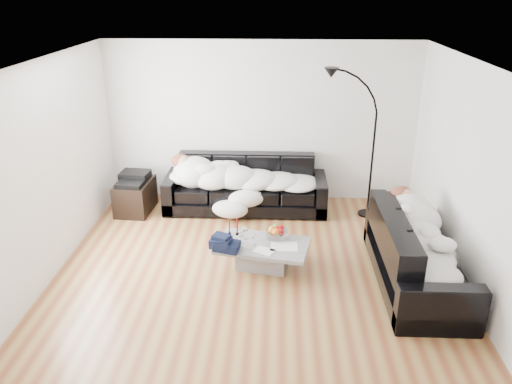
{
  "coord_description": "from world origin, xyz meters",
  "views": [
    {
      "loc": [
        0.27,
        -5.62,
        3.4
      ],
      "look_at": [
        0.0,
        0.3,
        0.9
      ],
      "focal_mm": 35.0,
      "sensor_mm": 36.0,
      "label": 1
    }
  ],
  "objects_px": {
    "floor_lamp": "(373,154)",
    "sleeper_back": "(245,173)",
    "sofa_right": "(418,251)",
    "fruit_bowl": "(277,232)",
    "wine_glass_c": "(254,239)",
    "stereo": "(133,178)",
    "candle_right": "(237,226)",
    "shoes": "(274,246)",
    "sofa_back": "(246,184)",
    "av_cabinet": "(135,196)",
    "wine_glass_b": "(241,238)",
    "wine_glass_a": "(245,233)",
    "coffee_table": "(262,255)",
    "sleeper_right": "(420,235)",
    "candle_left": "(229,227)"
  },
  "relations": [
    {
      "from": "sleeper_right",
      "to": "candle_left",
      "type": "distance_m",
      "value": 2.38
    },
    {
      "from": "sofa_right",
      "to": "candle_right",
      "type": "bearing_deg",
      "value": 77.25
    },
    {
      "from": "wine_glass_b",
      "to": "stereo",
      "type": "distance_m",
      "value": 2.44
    },
    {
      "from": "candle_left",
      "to": "shoes",
      "type": "xyz_separation_m",
      "value": [
        0.58,
        0.21,
        -0.39
      ]
    },
    {
      "from": "sleeper_back",
      "to": "coffee_table",
      "type": "relative_size",
      "value": 1.88
    },
    {
      "from": "sofa_back",
      "to": "av_cabinet",
      "type": "xyz_separation_m",
      "value": [
        -1.75,
        -0.17,
        -0.17
      ]
    },
    {
      "from": "sofa_back",
      "to": "floor_lamp",
      "type": "relative_size",
      "value": 1.27
    },
    {
      "from": "sofa_back",
      "to": "floor_lamp",
      "type": "bearing_deg",
      "value": -4.15
    },
    {
      "from": "candle_right",
      "to": "shoes",
      "type": "xyz_separation_m",
      "value": [
        0.48,
        0.23,
        -0.4
      ]
    },
    {
      "from": "sleeper_right",
      "to": "av_cabinet",
      "type": "xyz_separation_m",
      "value": [
        -3.96,
        1.89,
        -0.39
      ]
    },
    {
      "from": "coffee_table",
      "to": "stereo",
      "type": "xyz_separation_m",
      "value": [
        -2.09,
        1.63,
        0.4
      ]
    },
    {
      "from": "stereo",
      "to": "sleeper_back",
      "type": "bearing_deg",
      "value": 8.56
    },
    {
      "from": "sleeper_right",
      "to": "stereo",
      "type": "bearing_deg",
      "value": 64.45
    },
    {
      "from": "sleeper_right",
      "to": "floor_lamp",
      "type": "bearing_deg",
      "value": 7.87
    },
    {
      "from": "sofa_back",
      "to": "floor_lamp",
      "type": "xyz_separation_m",
      "value": [
        1.94,
        -0.14,
        0.59
      ]
    },
    {
      "from": "sofa_back",
      "to": "coffee_table",
      "type": "bearing_deg",
      "value": -79.5
    },
    {
      "from": "coffee_table",
      "to": "av_cabinet",
      "type": "height_order",
      "value": "av_cabinet"
    },
    {
      "from": "wine_glass_a",
      "to": "floor_lamp",
      "type": "bearing_deg",
      "value": 39.82
    },
    {
      "from": "candle_right",
      "to": "shoes",
      "type": "distance_m",
      "value": 0.67
    },
    {
      "from": "candle_left",
      "to": "floor_lamp",
      "type": "height_order",
      "value": "floor_lamp"
    },
    {
      "from": "coffee_table",
      "to": "candle_right",
      "type": "bearing_deg",
      "value": 145.55
    },
    {
      "from": "shoes",
      "to": "av_cabinet",
      "type": "height_order",
      "value": "av_cabinet"
    },
    {
      "from": "sleeper_back",
      "to": "candle_left",
      "type": "distance_m",
      "value": 1.51
    },
    {
      "from": "av_cabinet",
      "to": "candle_right",
      "type": "bearing_deg",
      "value": -34.6
    },
    {
      "from": "sofa_right",
      "to": "fruit_bowl",
      "type": "distance_m",
      "value": 1.75
    },
    {
      "from": "candle_right",
      "to": "wine_glass_a",
      "type": "bearing_deg",
      "value": -43.63
    },
    {
      "from": "sleeper_back",
      "to": "wine_glass_a",
      "type": "xyz_separation_m",
      "value": [
        0.11,
        -1.62,
        -0.21
      ]
    },
    {
      "from": "fruit_bowl",
      "to": "wine_glass_b",
      "type": "xyz_separation_m",
      "value": [
        -0.45,
        -0.18,
        -0.01
      ]
    },
    {
      "from": "wine_glass_c",
      "to": "candle_right",
      "type": "xyz_separation_m",
      "value": [
        -0.24,
        0.27,
        0.04
      ]
    },
    {
      "from": "candle_right",
      "to": "coffee_table",
      "type": "bearing_deg",
      "value": -34.45
    },
    {
      "from": "sofa_right",
      "to": "shoes",
      "type": "bearing_deg",
      "value": 67.21
    },
    {
      "from": "sleeper_back",
      "to": "wine_glass_a",
      "type": "distance_m",
      "value": 1.64
    },
    {
      "from": "sleeper_back",
      "to": "fruit_bowl",
      "type": "bearing_deg",
      "value": -71.86
    },
    {
      "from": "sofa_right",
      "to": "stereo",
      "type": "height_order",
      "value": "sofa_right"
    },
    {
      "from": "sleeper_back",
      "to": "sofa_back",
      "type": "bearing_deg",
      "value": 90.0
    },
    {
      "from": "shoes",
      "to": "stereo",
      "type": "xyz_separation_m",
      "value": [
        -2.22,
        1.16,
        0.51
      ]
    },
    {
      "from": "floor_lamp",
      "to": "sofa_right",
      "type": "bearing_deg",
      "value": -103.1
    },
    {
      "from": "shoes",
      "to": "candle_right",
      "type": "bearing_deg",
      "value": -170.87
    },
    {
      "from": "shoes",
      "to": "wine_glass_a",
      "type": "bearing_deg",
      "value": -153.6
    },
    {
      "from": "sofa_right",
      "to": "wine_glass_c",
      "type": "height_order",
      "value": "sofa_right"
    },
    {
      "from": "wine_glass_c",
      "to": "stereo",
      "type": "xyz_separation_m",
      "value": [
        -1.98,
        1.66,
        0.15
      ]
    },
    {
      "from": "fruit_bowl",
      "to": "wine_glass_b",
      "type": "height_order",
      "value": "fruit_bowl"
    },
    {
      "from": "sofa_right",
      "to": "candle_right",
      "type": "distance_m",
      "value": 2.27
    },
    {
      "from": "wine_glass_c",
      "to": "stereo",
      "type": "height_order",
      "value": "stereo"
    },
    {
      "from": "wine_glass_b",
      "to": "shoes",
      "type": "bearing_deg",
      "value": 48.64
    },
    {
      "from": "floor_lamp",
      "to": "sleeper_back",
      "type": "bearing_deg",
      "value": 156.35
    },
    {
      "from": "wine_glass_c",
      "to": "candle_right",
      "type": "distance_m",
      "value": 0.36
    },
    {
      "from": "sofa_back",
      "to": "shoes",
      "type": "bearing_deg",
      "value": -70.52
    },
    {
      "from": "wine_glass_b",
      "to": "wine_glass_c",
      "type": "xyz_separation_m",
      "value": [
        0.16,
        -0.03,
        -0.0
      ]
    },
    {
      "from": "coffee_table",
      "to": "floor_lamp",
      "type": "bearing_deg",
      "value": 45.83
    }
  ]
}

